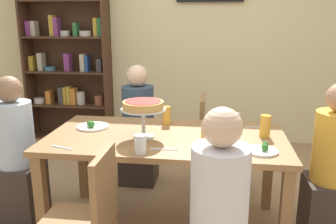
% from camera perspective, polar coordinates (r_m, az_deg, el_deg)
% --- Properties ---
extents(rear_partition, '(8.00, 0.12, 2.80)m').
position_cam_1_polar(rear_partition, '(4.67, 3.52, 12.60)').
color(rear_partition, beige).
rests_on(rear_partition, ground_plane).
extents(dining_table, '(1.71, 0.90, 0.74)m').
position_cam_1_polar(dining_table, '(2.64, -0.29, -5.55)').
color(dining_table, olive).
rests_on(dining_table, ground_plane).
extents(bookshelf, '(1.10, 0.30, 2.21)m').
position_cam_1_polar(bookshelf, '(4.87, -15.66, 9.20)').
color(bookshelf, '#422819').
rests_on(bookshelf, ground_plane).
extents(diner_far_left, '(0.34, 0.34, 1.15)m').
position_cam_1_polar(diner_far_left, '(3.47, -4.71, -3.37)').
color(diner_far_left, '#382D28').
rests_on(diner_far_left, ground_plane).
extents(diner_head_east, '(0.34, 0.34, 1.15)m').
position_cam_1_polar(diner_head_east, '(2.82, 24.55, -9.09)').
color(diner_head_east, '#382D28').
rests_on(diner_head_east, ground_plane).
extents(diner_head_west, '(0.34, 0.34, 1.15)m').
position_cam_1_polar(diner_head_west, '(3.08, -22.91, -6.95)').
color(diner_head_west, '#382D28').
rests_on(diner_head_west, ground_plane).
extents(chair_near_left, '(0.40, 0.40, 0.87)m').
position_cam_1_polar(chair_near_left, '(2.15, -12.77, -15.81)').
color(chair_near_left, olive).
rests_on(chair_near_left, ground_plane).
extents(chair_far_right, '(0.40, 0.40, 0.87)m').
position_cam_1_polar(chair_far_right, '(3.36, 7.26, -4.16)').
color(chair_far_right, olive).
rests_on(chair_far_right, ground_plane).
extents(deep_dish_pizza_stand, '(0.32, 0.32, 0.27)m').
position_cam_1_polar(deep_dish_pizza_stand, '(2.51, -3.94, 0.73)').
color(deep_dish_pizza_stand, silver).
rests_on(deep_dish_pizza_stand, dining_table).
extents(salad_plate_near_diner, '(0.25, 0.25, 0.07)m').
position_cam_1_polar(salad_plate_near_diner, '(2.85, -11.88, -2.19)').
color(salad_plate_near_diner, white).
rests_on(salad_plate_near_diner, dining_table).
extents(salad_plate_far_diner, '(0.21, 0.21, 0.06)m').
position_cam_1_polar(salad_plate_far_diner, '(2.37, 14.73, -5.83)').
color(salad_plate_far_diner, white).
rests_on(salad_plate_far_diner, dining_table).
extents(salad_plate_spare, '(0.24, 0.24, 0.07)m').
position_cam_1_polar(salad_plate_spare, '(2.70, 9.15, -2.81)').
color(salad_plate_spare, white).
rests_on(salad_plate_spare, dining_table).
extents(beer_glass_amber_tall, '(0.08, 0.08, 0.16)m').
position_cam_1_polar(beer_glass_amber_tall, '(2.65, 15.14, -2.16)').
color(beer_glass_amber_tall, gold).
rests_on(beer_glass_amber_tall, dining_table).
extents(beer_glass_amber_short, '(0.07, 0.07, 0.15)m').
position_cam_1_polar(beer_glass_amber_short, '(2.37, 6.12, -3.80)').
color(beer_glass_amber_short, gold).
rests_on(beer_glass_amber_short, dining_table).
extents(beer_glass_amber_spare, '(0.07, 0.07, 0.14)m').
position_cam_1_polar(beer_glass_amber_spare, '(2.86, -0.23, -0.54)').
color(beer_glass_amber_spare, gold).
rests_on(beer_glass_amber_spare, dining_table).
extents(water_glass_clear_near, '(0.07, 0.07, 0.12)m').
position_cam_1_polar(water_glass_clear_near, '(2.26, -4.41, -5.08)').
color(water_glass_clear_near, white).
rests_on(water_glass_clear_near, dining_table).
extents(water_glass_clear_far, '(0.06, 0.06, 0.10)m').
position_cam_1_polar(water_glass_clear_far, '(2.91, 10.73, -1.05)').
color(water_glass_clear_far, white).
rests_on(water_glass_clear_far, dining_table).
extents(cutlery_fork_near, '(0.18, 0.02, 0.00)m').
position_cam_1_polar(cutlery_fork_near, '(2.88, 13.84, -2.35)').
color(cutlery_fork_near, silver).
rests_on(cutlery_fork_near, dining_table).
extents(cutlery_knife_near, '(0.18, 0.07, 0.00)m').
position_cam_1_polar(cutlery_knife_near, '(2.46, -16.45, -5.42)').
color(cutlery_knife_near, silver).
rests_on(cutlery_knife_near, dining_table).
extents(cutlery_fork_far, '(0.18, 0.03, 0.00)m').
position_cam_1_polar(cutlery_fork_far, '(2.33, -0.66, -5.93)').
color(cutlery_fork_far, silver).
rests_on(cutlery_fork_far, dining_table).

